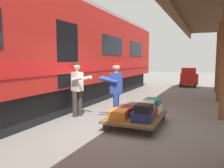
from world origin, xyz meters
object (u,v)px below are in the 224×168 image
at_px(luggage_cart, 136,117).
at_px(suitcase_maroon_trunk, 126,110).
at_px(suitcase_orange_carryall, 119,114).
at_px(porter_in_overalls, 116,90).
at_px(suitcase_burgundy_valise, 147,113).
at_px(baggage_tug, 189,78).
at_px(suitcase_navy_fabric, 142,117).
at_px(suitcase_teal_softside, 153,102).
at_px(porter_by_door, 78,88).
at_px(suitcase_black_hardshell, 144,108).
at_px(suitcase_olive_duffel, 132,107).
at_px(suitcase_cream_canvas, 152,108).
at_px(suitcase_tan_vintage, 148,105).
at_px(train_car, 31,52).

relative_size(luggage_cart, suitcase_maroon_trunk, 3.29).
height_order(suitcase_orange_carryall, porter_in_overalls, porter_in_overalls).
distance_m(suitcase_burgundy_valise, baggage_tug, 10.25).
xyz_separation_m(suitcase_navy_fabric, suitcase_teal_softside, (-0.01, -1.07, 0.20)).
bearing_deg(suitcase_teal_softside, baggage_tug, -91.05).
height_order(porter_in_overalls, porter_by_door, same).
bearing_deg(baggage_tug, suitcase_maroon_trunk, 85.58).
bearing_deg(suitcase_orange_carryall, porter_by_door, -23.05).
height_order(luggage_cart, suitcase_orange_carryall, suitcase_orange_carryall).
distance_m(suitcase_navy_fabric, suitcase_black_hardshell, 0.22).
bearing_deg(suitcase_navy_fabric, suitcase_orange_carryall, 0.00).
xyz_separation_m(suitcase_navy_fabric, porter_by_door, (2.32, -0.73, 0.53)).
xyz_separation_m(luggage_cart, suitcase_burgundy_valise, (-0.30, -0.00, 0.15)).
bearing_deg(baggage_tug, suitcase_olive_duffel, 85.34).
height_order(suitcase_olive_duffel, suitcase_black_hardshell, suitcase_black_hardshell).
height_order(suitcase_cream_canvas, porter_in_overalls, porter_in_overalls).
relative_size(suitcase_orange_carryall, suitcase_black_hardshell, 1.30).
bearing_deg(suitcase_cream_canvas, suitcase_orange_carryall, 60.24).
bearing_deg(suitcase_burgundy_valise, suitcase_cream_canvas, -90.00).
xyz_separation_m(suitcase_maroon_trunk, suitcase_tan_vintage, (-0.61, -0.01, 0.19)).
relative_size(suitcase_burgundy_valise, suitcase_black_hardshell, 1.07).
relative_size(suitcase_olive_duffel, porter_in_overalls, 0.26).
relative_size(luggage_cart, suitcase_teal_softside, 3.49).
bearing_deg(suitcase_maroon_trunk, suitcase_burgundy_valise, -180.00).
height_order(suitcase_cream_canvas, suitcase_navy_fabric, suitcase_navy_fabric).
bearing_deg(porter_by_door, suitcase_cream_canvas, -171.94).
height_order(suitcase_black_hardshell, porter_by_door, porter_by_door).
relative_size(train_car, porter_in_overalls, 11.62).
distance_m(suitcase_olive_duffel, porter_by_door, 1.82).
relative_size(suitcase_navy_fabric, suitcase_black_hardshell, 1.17).
bearing_deg(porter_in_overalls, suitcase_burgundy_valise, 166.56).
bearing_deg(suitcase_burgundy_valise, train_car, -0.78).
bearing_deg(suitcase_olive_duffel, suitcase_navy_fabric, 119.76).
height_order(suitcase_orange_carryall, baggage_tug, baggage_tug).
xyz_separation_m(suitcase_orange_carryall, porter_in_overalls, (0.43, -0.77, 0.53)).
height_order(suitcase_cream_canvas, suitcase_tan_vintage, suitcase_tan_vintage).
relative_size(suitcase_orange_carryall, porter_in_overalls, 0.32).
bearing_deg(suitcase_orange_carryall, suitcase_black_hardshell, -177.90).
bearing_deg(suitcase_tan_vintage, luggage_cart, 2.59).
height_order(train_car, suitcase_tan_vintage, train_car).
relative_size(train_car, suitcase_teal_softside, 35.93).
height_order(luggage_cart, suitcase_teal_softside, suitcase_teal_softside).
xyz_separation_m(train_car, suitcase_tan_vintage, (-4.05, 0.04, -1.47)).
bearing_deg(suitcase_tan_vintage, porter_by_door, -4.58).
bearing_deg(suitcase_olive_duffel, suitcase_cream_canvas, 180.00).
bearing_deg(suitcase_burgundy_valise, porter_in_overalls, -13.44).
relative_size(train_car, porter_by_door, 11.62).
bearing_deg(suitcase_olive_duffel, porter_by_door, 10.84).
height_order(luggage_cart, suitcase_cream_canvas, suitcase_cream_canvas).
xyz_separation_m(suitcase_navy_fabric, suitcase_orange_carryall, (0.60, 0.00, -0.00)).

